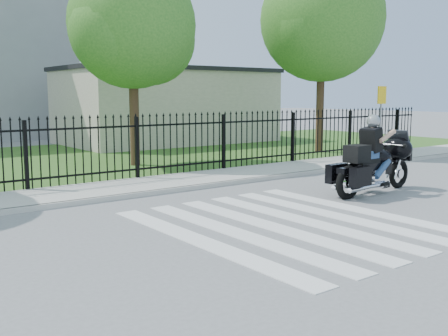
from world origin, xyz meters
TOP-DOWN VIEW (x-y plane):
  - ground at (0.00, 0.00)m, footprint 120.00×120.00m
  - crosswalk at (0.00, 0.00)m, footprint 5.00×5.50m
  - sidewalk at (0.00, 5.00)m, footprint 40.00×2.00m
  - curb at (0.00, 4.00)m, footprint 40.00×0.12m
  - grass_strip at (0.00, 12.00)m, footprint 40.00×12.00m
  - iron_fence at (0.00, 6.00)m, footprint 26.00×0.04m
  - tree_mid at (1.50, 9.00)m, footprint 4.20×4.20m
  - tree_right at (9.50, 8.00)m, footprint 5.00×5.00m
  - building_low at (7.00, 16.00)m, footprint 10.00×6.00m
  - building_low_roof at (7.00, 16.00)m, footprint 10.20×6.20m
  - motorcycle_rider at (3.78, 0.97)m, footprint 2.99×1.02m
  - traffic_sign at (10.44, 5.69)m, footprint 0.57×0.11m

SIDE VIEW (x-z plane):
  - ground at x=0.00m, z-range 0.00..0.00m
  - crosswalk at x=0.00m, z-range 0.00..0.01m
  - grass_strip at x=0.00m, z-range 0.00..0.02m
  - sidewalk at x=0.00m, z-range 0.00..0.12m
  - curb at x=0.00m, z-range 0.00..0.12m
  - motorcycle_rider at x=3.78m, z-range -0.18..1.80m
  - iron_fence at x=0.00m, z-range 0.00..1.80m
  - building_low at x=7.00m, z-range 0.00..3.50m
  - traffic_sign at x=10.44m, z-range 0.68..3.27m
  - building_low_roof at x=7.00m, z-range 3.50..3.70m
  - tree_mid at x=1.50m, z-range 1.28..8.06m
  - tree_right at x=9.50m, z-range 1.44..9.34m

